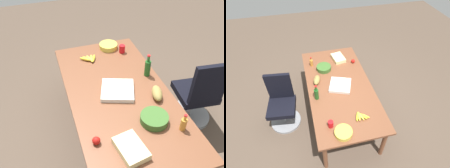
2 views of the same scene
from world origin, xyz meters
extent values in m
plane|color=brown|center=(0.00, 0.00, 0.00)|extent=(10.00, 10.00, 0.00)
cube|color=brown|center=(0.00, 0.00, 0.73)|extent=(2.25, 1.12, 0.04)
cylinder|color=brown|center=(-1.03, -0.47, 0.35)|extent=(0.07, 0.07, 0.71)
cylinder|color=brown|center=(1.03, -0.47, 0.35)|extent=(0.07, 0.07, 0.71)
cylinder|color=brown|center=(-1.03, 0.47, 0.35)|extent=(0.07, 0.07, 0.71)
cylinder|color=brown|center=(1.03, 0.47, 0.35)|extent=(0.07, 0.07, 0.71)
cylinder|color=gray|center=(0.01, -1.07, 0.03)|extent=(0.56, 0.56, 0.05)
cylinder|color=gray|center=(0.01, -1.07, 0.25)|extent=(0.06, 0.06, 0.40)
cube|color=black|center=(0.01, -1.07, 0.45)|extent=(0.53, 0.53, 0.09)
cube|color=black|center=(-0.21, -1.04, 0.76)|extent=(0.11, 0.44, 0.54)
sphere|color=red|center=(-0.58, 0.42, 0.78)|extent=(0.09, 0.09, 0.08)
cylinder|color=red|center=(0.79, -0.32, 0.80)|extent=(0.08, 0.08, 0.11)
cube|color=silver|center=(0.02, 0.01, 0.77)|extent=(0.46, 0.46, 0.05)
cube|color=beige|center=(-0.75, 0.16, 0.78)|extent=(0.35, 0.27, 0.07)
cylinder|color=#C27F2F|center=(-0.68, -0.40, 0.81)|extent=(0.07, 0.07, 0.13)
cylinder|color=#C27F2F|center=(-0.68, -0.40, 0.90)|extent=(0.03, 0.03, 0.05)
cylinder|color=red|center=(-0.68, -0.40, 0.94)|extent=(0.03, 0.03, 0.01)
ellipsoid|color=olive|center=(-0.18, -0.38, 0.80)|extent=(0.26, 0.17, 0.10)
ellipsoid|color=yellow|center=(0.73, 0.10, 0.77)|extent=(0.17, 0.10, 0.04)
ellipsoid|color=gold|center=(0.74, 0.13, 0.77)|extent=(0.17, 0.06, 0.04)
ellipsoid|color=yellow|center=(0.74, 0.15, 0.77)|extent=(0.17, 0.08, 0.04)
ellipsoid|color=yellow|center=(0.74, 0.18, 0.77)|extent=(0.16, 0.13, 0.04)
ellipsoid|color=yellow|center=(0.74, 0.21, 0.77)|extent=(0.14, 0.15, 0.04)
cylinder|color=gold|center=(0.96, -0.18, 0.78)|extent=(0.32, 0.32, 0.07)
cylinder|color=#1C521C|center=(0.21, -0.44, 0.84)|extent=(0.08, 0.08, 0.20)
cylinder|color=#1C521C|center=(0.21, -0.44, 0.98)|extent=(0.03, 0.03, 0.08)
cylinder|color=red|center=(0.21, -0.44, 1.03)|extent=(0.04, 0.04, 0.01)
cylinder|color=#396227|center=(-0.50, -0.19, 0.78)|extent=(0.35, 0.35, 0.08)
camera|label=1|loc=(-1.91, 0.71, 2.58)|focal=39.03mm
camera|label=2|loc=(2.29, -0.57, 3.09)|focal=29.96mm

